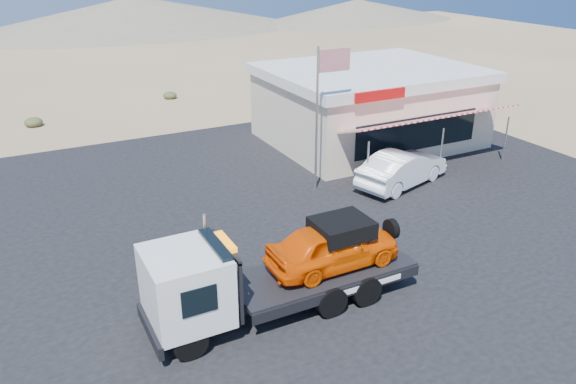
{
  "coord_description": "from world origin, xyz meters",
  "views": [
    {
      "loc": [
        -6.56,
        -14.64,
        9.51
      ],
      "look_at": [
        1.92,
        1.69,
        1.5
      ],
      "focal_mm": 35.0,
      "sensor_mm": 36.0,
      "label": 1
    }
  ],
  "objects_px": {
    "flagpole": "(322,103)",
    "white_sedan": "(402,168)",
    "tow_truck": "(278,266)",
    "jerky_store": "(369,104)"
  },
  "relations": [
    {
      "from": "tow_truck",
      "to": "white_sedan",
      "type": "bearing_deg",
      "value": 32.84
    },
    {
      "from": "white_sedan",
      "to": "flagpole",
      "type": "bearing_deg",
      "value": 51.18
    },
    {
      "from": "jerky_store",
      "to": "white_sedan",
      "type": "bearing_deg",
      "value": -111.18
    },
    {
      "from": "tow_truck",
      "to": "white_sedan",
      "type": "height_order",
      "value": "tow_truck"
    },
    {
      "from": "white_sedan",
      "to": "flagpole",
      "type": "relative_size",
      "value": 0.78
    },
    {
      "from": "white_sedan",
      "to": "flagpole",
      "type": "xyz_separation_m",
      "value": [
        -3.31,
        1.34,
        2.98
      ]
    },
    {
      "from": "white_sedan",
      "to": "flagpole",
      "type": "distance_m",
      "value": 4.65
    },
    {
      "from": "flagpole",
      "to": "white_sedan",
      "type": "bearing_deg",
      "value": -22.09
    },
    {
      "from": "white_sedan",
      "to": "jerky_store",
      "type": "bearing_deg",
      "value": -37.92
    },
    {
      "from": "white_sedan",
      "to": "jerky_store",
      "type": "distance_m",
      "value": 6.35
    }
  ]
}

